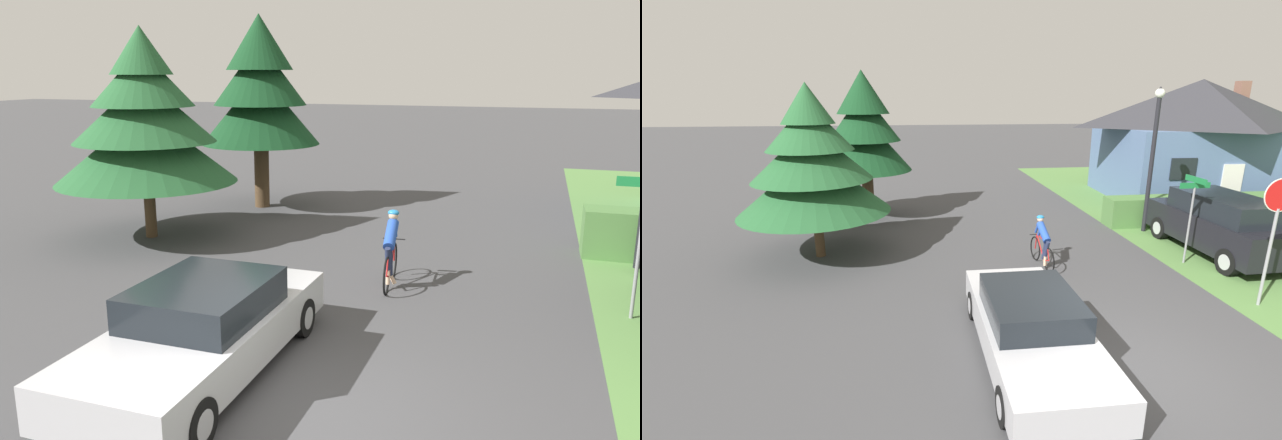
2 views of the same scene
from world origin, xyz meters
TOP-DOWN VIEW (x-y plane):
  - ground_plane at (0.00, 0.00)m, footprint 140.00×140.00m
  - cottage_house at (9.91, 12.86)m, footprint 8.76×6.45m
  - hedge_row at (9.02, 8.46)m, footprint 10.69×0.90m
  - sedan_left_lane at (-1.49, 0.61)m, footprint 1.87×4.70m
  - cyclist at (0.09, 4.97)m, footprint 0.44×1.74m
  - parked_suv_right at (5.71, 5.26)m, footprint 1.99×4.71m
  - stop_sign at (4.37, 1.97)m, footprint 0.75×0.07m
  - street_lamp at (4.74, 7.70)m, footprint 0.32×0.32m
  - street_name_sign at (4.28, 4.65)m, footprint 0.90×0.90m
  - conifer_tall_near at (-6.38, 6.57)m, footprint 4.37×4.37m
  - conifer_tall_far at (-5.26, 10.77)m, footprint 3.51×3.51m

SIDE VIEW (x-z plane):
  - ground_plane at x=0.00m, z-range 0.00..0.00m
  - hedge_row at x=9.02m, z-range 0.00..1.08m
  - sedan_left_lane at x=-1.49m, z-range -0.02..1.26m
  - cyclist at x=0.09m, z-range -0.03..1.43m
  - parked_suv_right at x=5.71m, z-range 0.03..1.89m
  - street_name_sign at x=4.28m, z-range 0.50..3.05m
  - stop_sign at x=4.37m, z-range 0.64..3.65m
  - conifer_tall_near at x=-6.38m, z-range 0.28..5.36m
  - cottage_house at x=9.91m, z-range 0.10..5.57m
  - street_lamp at x=4.74m, z-range 0.47..5.49m
  - conifer_tall_far at x=-5.26m, z-range 0.68..6.33m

